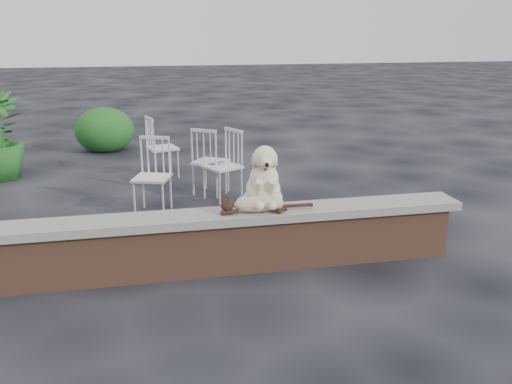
{
  "coord_description": "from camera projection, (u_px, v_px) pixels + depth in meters",
  "views": [
    {
      "loc": [
        0.02,
        -4.81,
        2.23
      ],
      "look_at": [
        1.11,
        0.2,
        0.7
      ],
      "focal_mm": 38.7,
      "sensor_mm": 36.0,
      "label": 1
    }
  ],
  "objects": [
    {
      "name": "chair_d",
      "position": [
        223.0,
        165.0,
        7.35
      ],
      "size": [
        0.75,
        0.75,
        0.94
      ],
      "primitive_type": null,
      "rotation": [
        0.0,
        0.0,
        -1.1
      ],
      "color": "silver",
      "rests_on": "ground"
    },
    {
      "name": "brick_wall",
      "position": [
        143.0,
        252.0,
        5.07
      ],
      "size": [
        6.0,
        0.3,
        0.5
      ],
      "primitive_type": "cube",
      "color": "brown",
      "rests_on": "ground"
    },
    {
      "name": "chair_e",
      "position": [
        163.0,
        147.0,
        8.49
      ],
      "size": [
        0.68,
        0.68,
        0.94
      ],
      "primitive_type": null,
      "rotation": [
        0.0,
        0.0,
        1.83
      ],
      "color": "silver",
      "rests_on": "ground"
    },
    {
      "name": "chair_b",
      "position": [
        152.0,
        176.0,
        6.81
      ],
      "size": [
        0.71,
        0.71,
        0.94
      ],
      "primitive_type": null,
      "rotation": [
        0.0,
        0.0,
        -0.33
      ],
      "color": "silver",
      "rests_on": "ground"
    },
    {
      "name": "ground",
      "position": [
        145.0,
        277.0,
        5.14
      ],
      "size": [
        60.0,
        60.0,
        0.0
      ],
      "primitive_type": "plane",
      "color": "black",
      "rests_on": "ground"
    },
    {
      "name": "cat",
      "position": [
        258.0,
        203.0,
        5.13
      ],
      "size": [
        1.06,
        0.37,
        0.18
      ],
      "primitive_type": null,
      "rotation": [
        0.0,
        0.0,
        -0.12
      ],
      "color": "tan",
      "rests_on": "capstone"
    },
    {
      "name": "capstone",
      "position": [
        141.0,
        222.0,
        4.99
      ],
      "size": [
        6.2,
        0.4,
        0.08
      ],
      "primitive_type": "cube",
      "color": "slate",
      "rests_on": "brick_wall"
    },
    {
      "name": "chair_c",
      "position": [
        211.0,
        161.0,
        7.61
      ],
      "size": [
        0.78,
        0.78,
        0.94
      ],
      "primitive_type": null,
      "rotation": [
        0.0,
        0.0,
        2.54
      ],
      "color": "silver",
      "rests_on": "ground"
    },
    {
      "name": "dog",
      "position": [
        263.0,
        175.0,
        5.22
      ],
      "size": [
        0.47,
        0.59,
        0.63
      ],
      "primitive_type": null,
      "rotation": [
        0.0,
        0.0,
        -0.12
      ],
      "color": "beige",
      "rests_on": "capstone"
    }
  ]
}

